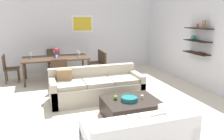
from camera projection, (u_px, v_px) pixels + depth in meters
ground_plane at (105, 103)px, 5.40m from camera, size 18.00×18.00×0.00m
back_wall_unit at (85, 34)px, 8.41m from camera, size 8.40×0.09×2.70m
right_wall_shelf_unit at (197, 40)px, 6.57m from camera, size 0.34×8.20×2.70m
sofa_beige at (96, 88)px, 5.60m from camera, size 2.28×0.90×0.78m
coffee_table at (131, 108)px, 4.60m from camera, size 1.11×0.91×0.38m
decorative_bowl at (129, 99)px, 4.51m from camera, size 0.35×0.35×0.08m
candle_jar at (142, 97)px, 4.61m from camera, size 0.06×0.06×0.08m
apple_on_coffee_table at (116, 97)px, 4.57m from camera, size 0.09×0.09×0.09m
dining_table at (56, 59)px, 7.11m from camera, size 2.04×1.02×0.75m
dining_chair_right_far at (97, 61)px, 7.81m from camera, size 0.44×0.44×0.88m
dining_chair_left_far at (8, 67)px, 6.91m from camera, size 0.44×0.44×0.88m
dining_chair_head at (54, 60)px, 7.99m from camera, size 0.44×0.44×0.88m
dining_chair_right_near at (101, 63)px, 7.39m from camera, size 0.44×0.44×0.88m
dining_chair_foot at (59, 72)px, 6.31m from camera, size 0.44×0.44×0.88m
wine_glass_foot at (57, 57)px, 6.65m from camera, size 0.07×0.07×0.15m
wine_glass_right_near at (79, 53)px, 7.18m from camera, size 0.07×0.07×0.17m
wine_glass_right_far at (78, 52)px, 7.41m from camera, size 0.08×0.08×0.19m
wine_glass_left_far at (31, 54)px, 6.95m from camera, size 0.08×0.08×0.17m
wine_glass_head at (54, 51)px, 7.48m from camera, size 0.07×0.07×0.18m
centerpiece_vase at (57, 52)px, 7.09m from camera, size 0.16×0.16×0.30m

